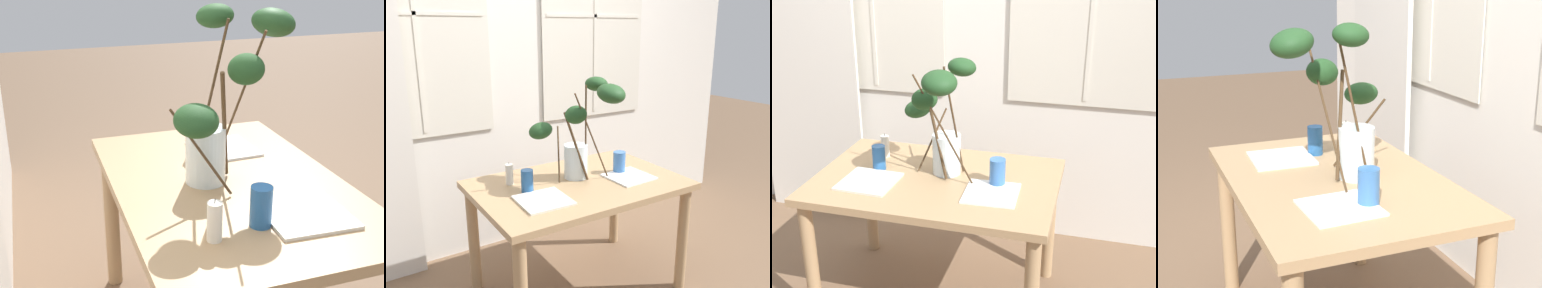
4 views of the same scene
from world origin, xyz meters
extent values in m
plane|color=brown|center=(0.00, 0.00, 0.00)|extent=(14.00, 14.00, 0.00)
cube|color=silver|center=(0.00, 0.89, 1.45)|extent=(4.28, 0.12, 2.90)
cube|color=white|center=(-0.68, 0.82, 1.72)|extent=(0.88, 0.01, 1.52)
cube|color=silver|center=(-0.68, 0.82, 1.72)|extent=(0.95, 0.01, 1.59)
cube|color=silver|center=(-0.68, 0.82, 1.72)|extent=(0.02, 0.01, 1.52)
cube|color=silver|center=(-0.68, 0.82, 1.72)|extent=(0.88, 0.01, 0.02)
cube|color=white|center=(0.68, 0.82, 1.72)|extent=(0.88, 0.01, 1.52)
cube|color=silver|center=(0.68, 0.82, 1.72)|extent=(0.95, 0.01, 1.59)
cube|color=silver|center=(0.68, 0.82, 1.72)|extent=(0.02, 0.01, 1.52)
cube|color=silver|center=(0.68, 0.82, 1.72)|extent=(0.88, 0.01, 0.02)
cube|color=tan|center=(0.00, 0.00, 0.71)|extent=(1.24, 0.83, 0.04)
cylinder|color=tan|center=(0.56, -0.35, 0.35)|extent=(0.07, 0.07, 0.69)
cylinder|color=tan|center=(-0.56, 0.35, 0.35)|extent=(0.07, 0.07, 0.69)
cylinder|color=tan|center=(0.56, 0.35, 0.35)|extent=(0.07, 0.07, 0.69)
cylinder|color=silver|center=(0.03, 0.08, 0.84)|extent=(0.15, 0.15, 0.21)
cylinder|color=silver|center=(0.03, 0.08, 0.77)|extent=(0.13, 0.13, 0.07)
cylinder|color=#47331E|center=(0.00, 0.02, 0.95)|extent=(0.14, 0.09, 0.42)
ellipsoid|color=#1E421E|center=(-0.04, -0.04, 1.16)|extent=(0.18, 0.19, 0.13)
cylinder|color=#47331E|center=(0.08, 0.04, 1.03)|extent=(0.08, 0.12, 0.58)
ellipsoid|color=#1E421E|center=(0.13, 0.01, 1.32)|extent=(0.19, 0.19, 0.10)
cylinder|color=#47331E|center=(-0.06, 0.13, 0.89)|extent=(0.11, 0.20, 0.30)
ellipsoid|color=#1E421E|center=(-0.15, 0.18, 1.04)|extent=(0.21, 0.20, 0.14)
cylinder|color=#47331E|center=(0.06, -0.06, 1.02)|extent=(0.28, 0.07, 0.55)
ellipsoid|color=#1E421E|center=(0.09, -0.19, 1.29)|extent=(0.19, 0.21, 0.14)
cylinder|color=#235693|center=(-0.33, 0.03, 0.80)|extent=(0.07, 0.07, 0.13)
cylinder|color=#386BAD|center=(0.32, 0.01, 0.80)|extent=(0.08, 0.08, 0.14)
cube|color=silver|center=(-0.31, -0.14, 0.74)|extent=(0.28, 0.28, 0.01)
cube|color=white|center=(0.31, -0.10, 0.74)|extent=(0.27, 0.27, 0.01)
cylinder|color=silver|center=(-0.36, 0.19, 0.80)|extent=(0.05, 0.05, 0.12)
cylinder|color=black|center=(-0.36, 0.19, 0.86)|extent=(0.00, 0.00, 0.01)
camera|label=1|loc=(-1.60, 0.67, 1.54)|focal=48.32mm
camera|label=2|loc=(-1.25, -1.96, 1.64)|focal=38.48mm
camera|label=3|loc=(0.77, -2.28, 1.88)|focal=48.60mm
camera|label=4|loc=(2.04, -0.77, 1.52)|focal=53.32mm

